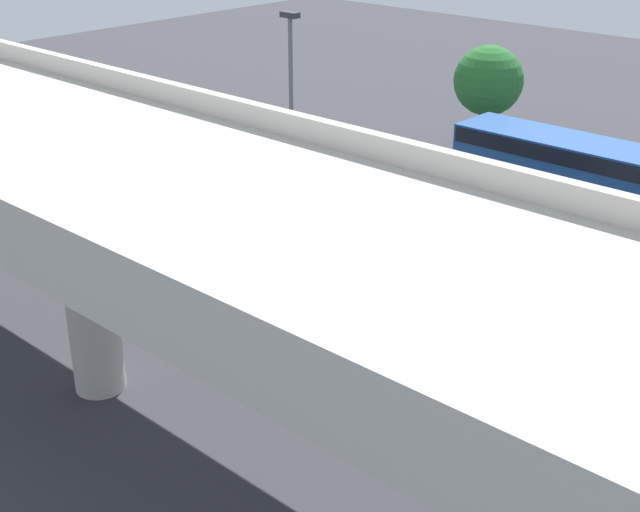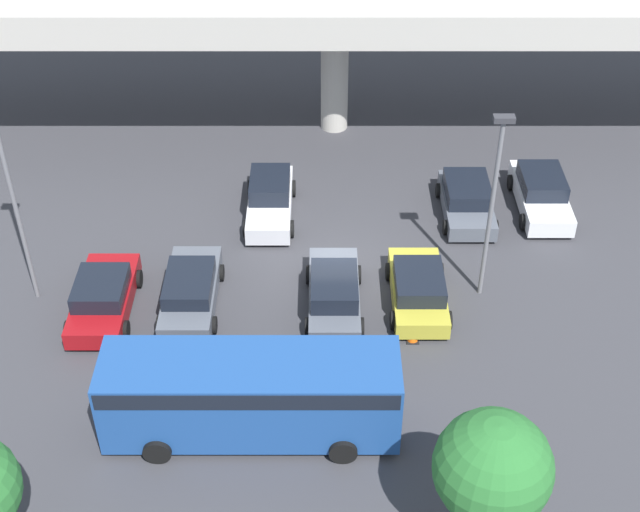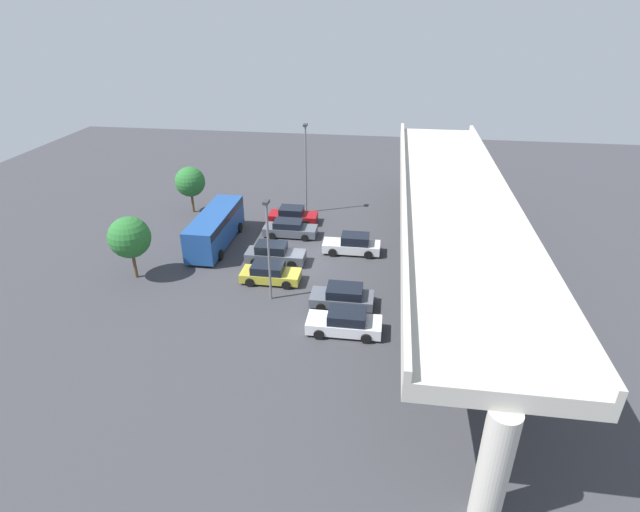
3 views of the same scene
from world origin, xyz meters
name	(u,v)px [view 1 (image 1 of 3)]	position (x,y,z in m)	size (l,w,h in m)	color
ground_plane	(381,253)	(0.00, 0.00, 0.00)	(87.33, 87.33, 0.00)	#38383D
highway_overpass	(76,170)	(0.00, 11.38, 5.83)	(42.03, 7.51, 7.08)	#BCB7AD
parked_car_1	(550,263)	(-5.35, -1.80, 0.69)	(2.09, 4.73, 1.45)	#515660
parked_car_2	(368,297)	(-2.74, 4.04, 0.76)	(2.02, 4.75, 1.66)	silver
parked_car_3	(422,218)	(-0.17, -2.02, 0.76)	(2.06, 4.74, 1.63)	#515660
parked_car_4	(350,202)	(2.88, -1.68, 0.69)	(2.15, 4.42, 1.45)	gold
parked_car_5	(187,227)	(5.39, 4.05, 0.69)	(2.19, 4.34, 1.45)	#515660
parked_car_6	(121,208)	(8.54, 4.50, 0.73)	(2.14, 4.73, 1.56)	silver
shuttle_bus	(571,170)	(-2.77, -7.73, 1.72)	(8.96, 2.75, 2.88)	#1E478C
lamp_post_near_aisle	(291,96)	(5.26, -1.06, 4.37)	(0.70, 0.35, 7.39)	slate
tree_front_centre	(488,81)	(3.69, -11.93, 3.34)	(3.09, 3.09, 4.89)	brown
traffic_cone	(390,199)	(2.55, -3.67, 0.33)	(0.44, 0.44, 0.70)	black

